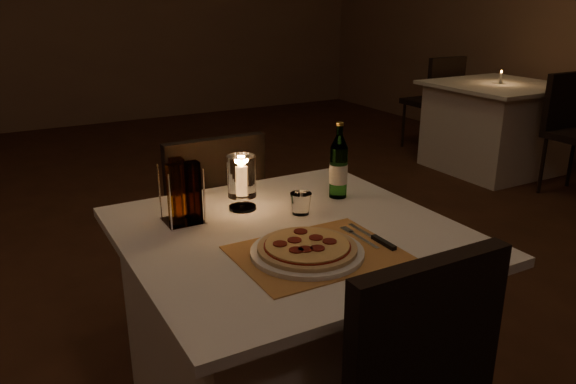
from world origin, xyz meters
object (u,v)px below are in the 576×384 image
neighbor_table_right (495,127)px  chair_far (209,214)px  plate (307,252)px  main_table (291,331)px  water_bottle (339,167)px  pizza (307,247)px  tumbler (301,204)px  hurricane_candle (242,178)px

neighbor_table_right → chair_far: bearing=-159.6°
plate → main_table: bearing=74.5°
main_table → water_bottle: size_ratio=3.65×
neighbor_table_right → pizza: bearing=-146.8°
main_table → chair_far: 0.74m
tumbler → water_bottle: (0.20, 0.08, 0.07)m
plate → pizza: pizza is taller
tumbler → hurricane_candle: 0.22m
water_bottle → hurricane_candle: 0.36m
water_bottle → hurricane_candle: bearing=171.0°
plate → neighbor_table_right: (3.09, 2.02, -0.38)m
hurricane_candle → neighbor_table_right: 3.51m
plate → pizza: bearing=115.3°
main_table → tumbler: tumbler is taller
pizza → water_bottle: size_ratio=1.02×
pizza → plate: bearing=-64.7°
chair_far → plate: size_ratio=2.81×
main_table → tumbler: (0.10, 0.11, 0.40)m
chair_far → water_bottle: bearing=-60.3°
main_table → plate: (-0.05, -0.18, 0.38)m
pizza → water_bottle: (0.35, 0.37, 0.08)m
tumbler → water_bottle: water_bottle is taller
plate → hurricane_candle: bearing=90.5°
pizza → hurricane_candle: 0.43m
water_bottle → main_table: bearing=-148.0°
main_table → neighbor_table_right: bearing=31.3°
pizza → tumbler: tumbler is taller
chair_far → water_bottle: (0.30, -0.53, 0.30)m
tumbler → neighbor_table_right: (2.94, 1.74, -0.40)m
plate → water_bottle: (0.35, 0.37, 0.10)m
tumbler → hurricane_candle: size_ratio=0.38×
main_table → chair_far: size_ratio=1.11×
plate → neighbor_table_right: plate is taller
main_table → water_bottle: water_bottle is taller
hurricane_candle → neighbor_table_right: hurricane_candle is taller
pizza → tumbler: 0.32m
chair_far → neighbor_table_right: chair_far is taller
chair_far → pizza: (-0.05, -0.89, 0.22)m
water_bottle → neighbor_table_right: bearing=31.2°
main_table → chair_far: chair_far is taller
chair_far → tumbler: bearing=-80.9°
chair_far → tumbler: 0.66m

